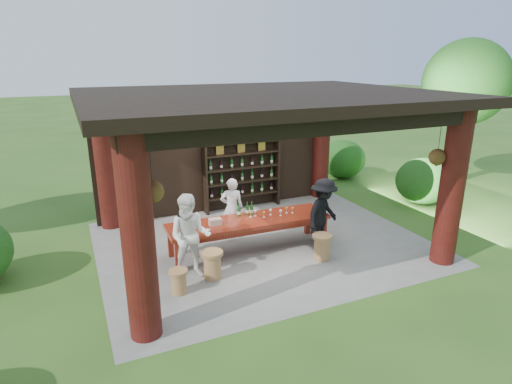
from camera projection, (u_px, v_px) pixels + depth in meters
name	position (u px, v px, depth m)	size (l,w,h in m)	color
ground	(263.00, 243.00, 10.12)	(90.00, 90.00, 0.00)	#2D5119
pavilion	(255.00, 151.00, 9.84)	(7.50, 6.00, 3.60)	slate
wine_shelf	(242.00, 175.00, 12.14)	(2.25, 0.34, 1.98)	black
tasting_table	(249.00, 224.00, 9.55)	(3.68, 1.04, 0.75)	#601D0D
stool_near_left	(212.00, 264.00, 8.44)	(0.43, 0.43, 0.57)	olive
stool_near_right	(322.00, 246.00, 9.24)	(0.43, 0.43, 0.56)	olive
stool_far_left	(179.00, 281.00, 7.91)	(0.36, 0.36, 0.47)	olive
host	(232.00, 208.00, 10.22)	(0.55, 0.36, 1.49)	silver
guest_woman	(190.00, 236.00, 8.35)	(0.83, 0.65, 1.72)	white
guest_man	(323.00, 214.00, 9.62)	(1.07, 0.61, 1.65)	black
table_bottles	(246.00, 209.00, 9.73)	(0.39, 0.10, 0.31)	#194C1E
table_glasses	(271.00, 212.00, 9.74)	(1.05, 0.29, 0.15)	silver
napkin_basket	(215.00, 222.00, 9.20)	(0.26, 0.18, 0.14)	#BF6672
shrubs	(293.00, 212.00, 10.53)	(14.47, 8.89, 1.36)	#194C14
trees	(351.00, 90.00, 11.18)	(21.54, 8.77, 4.80)	#3F2819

